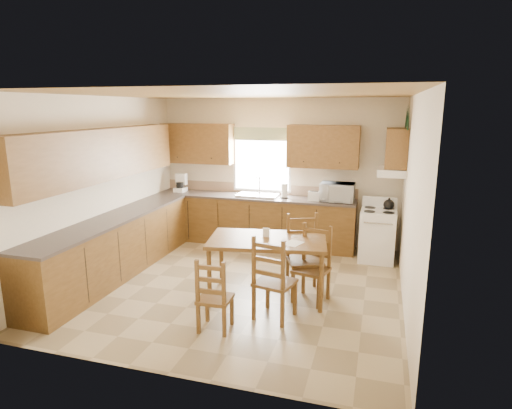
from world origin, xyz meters
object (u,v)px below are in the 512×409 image
(chair_far_left, at_px, (305,256))
(dining_table, at_px, (267,268))
(microwave, at_px, (337,192))
(chair_far_right, at_px, (311,265))
(chair_near_right, at_px, (275,277))
(stove, at_px, (377,236))
(chair_near_left, at_px, (215,294))

(chair_far_left, bearing_deg, dining_table, -175.19)
(microwave, relative_size, chair_far_right, 0.53)
(dining_table, xyz_separation_m, chair_far_right, (0.59, 0.03, 0.09))
(chair_near_right, height_order, chair_far_right, chair_near_right)
(stove, distance_m, chair_near_right, 2.73)
(chair_near_right, bearing_deg, chair_far_right, -108.30)
(microwave, height_order, chair_near_right, microwave)
(stove, distance_m, dining_table, 2.37)
(dining_table, bearing_deg, chair_near_left, -118.29)
(dining_table, height_order, chair_near_right, chair_near_right)
(chair_near_right, relative_size, chair_far_left, 0.97)
(chair_near_left, relative_size, chair_far_left, 0.81)
(dining_table, relative_size, chair_near_left, 1.75)
(microwave, height_order, chair_far_left, microwave)
(microwave, relative_size, chair_near_left, 0.61)
(dining_table, relative_size, chair_far_left, 1.42)
(chair_near_right, height_order, chair_far_left, chair_far_left)
(chair_near_right, distance_m, chair_far_left, 0.84)
(dining_table, relative_size, chair_far_right, 1.53)
(stove, height_order, chair_near_left, chair_near_left)
(stove, relative_size, chair_far_left, 0.78)
(stove, bearing_deg, chair_far_left, -118.03)
(stove, xyz_separation_m, microwave, (-0.72, 0.27, 0.66))
(microwave, xyz_separation_m, chair_far_left, (-0.22, -1.93, -0.54))
(microwave, distance_m, chair_near_left, 3.43)
(chair_far_right, bearing_deg, stove, 80.27)
(chair_near_right, relative_size, chair_far_right, 1.04)
(stove, bearing_deg, dining_table, -124.74)
(chair_near_left, bearing_deg, chair_near_right, -144.18)
(stove, relative_size, microwave, 1.57)
(microwave, bearing_deg, dining_table, -106.48)
(stove, relative_size, chair_far_right, 0.84)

